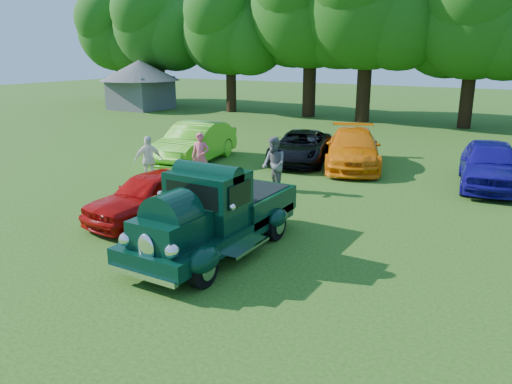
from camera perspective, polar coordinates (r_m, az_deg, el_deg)
The scene contains 12 objects.
ground at distance 12.89m, azimuth -4.92°, elevation -5.20°, with size 120.00×120.00×0.00m, color #234810.
hero_pickup at distance 11.80m, azimuth -4.74°, elevation -2.75°, with size 2.38×5.11×2.00m.
red_convertible at distance 14.32m, azimuth -11.78°, elevation -0.38°, with size 1.65×4.10×1.40m, color #AF0907.
back_car_lime at distance 21.49m, azimuth -7.00°, elevation 5.60°, with size 1.77×5.08×1.67m, color #54D21C.
back_car_black at distance 21.45m, azimuth 5.15°, elevation 5.17°, with size 2.20×4.78×1.33m, color black.
back_car_orange at distance 20.85m, azimuth 11.02°, elevation 4.90°, with size 2.13×5.24×1.52m, color orange.
back_car_blue at distance 19.21m, azimuth 25.17°, elevation 2.92°, with size 1.93×4.78×1.63m, color #120A78.
spectator_pink at distance 18.29m, azimuth -6.35°, elevation 3.99°, with size 0.65×0.43×1.78m, color #E45E71.
spectator_grey at distance 16.80m, azimuth 2.04°, elevation 3.16°, with size 0.90×0.70×1.86m, color slate.
spectator_white at distance 18.10m, azimuth -12.22°, elevation 3.56°, with size 1.02×0.43×1.75m, color white.
gazebo at distance 42.36m, azimuth -13.11°, elevation 12.45°, with size 6.40×6.40×3.90m.
tree_line at distance 34.03m, azimuth 24.85°, elevation 18.68°, with size 64.92×10.66×12.31m.
Camera 1 is at (7.04, -9.76, 4.62)m, focal length 35.00 mm.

